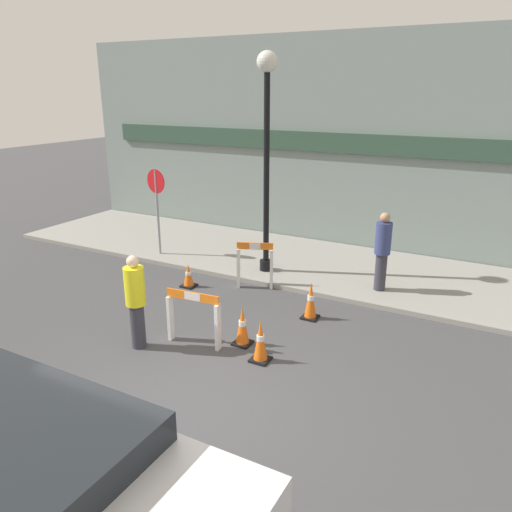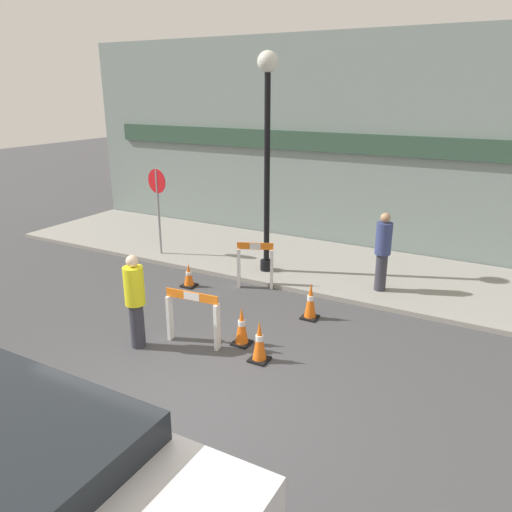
{
  "view_description": "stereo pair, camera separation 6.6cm",
  "coord_description": "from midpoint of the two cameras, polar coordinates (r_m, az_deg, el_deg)",
  "views": [
    {
      "loc": [
        3.6,
        -4.53,
        4.14
      ],
      "look_at": [
        -0.83,
        3.65,
        1.0
      ],
      "focal_mm": 35.0,
      "sensor_mm": 36.0,
      "label": 1
    },
    {
      "loc": [
        3.66,
        -4.5,
        4.14
      ],
      "look_at": [
        -0.83,
        3.65,
        1.0
      ],
      "focal_mm": 35.0,
      "sensor_mm": 36.0,
      "label": 2
    }
  ],
  "objects": [
    {
      "name": "traffic_cone_3",
      "position": [
        8.48,
        -1.79,
        -8.05
      ],
      "size": [
        0.3,
        0.3,
        0.69
      ],
      "color": "black",
      "rests_on": "ground_plane"
    },
    {
      "name": "person_worker",
      "position": [
        8.41,
        -13.81,
        -4.8
      ],
      "size": [
        0.43,
        0.43,
        1.62
      ],
      "rotation": [
        0.0,
        0.0,
        1.17
      ],
      "color": "#33333D",
      "rests_on": "ground_plane"
    },
    {
      "name": "traffic_cone_1",
      "position": [
        11.0,
        -7.9,
        -2.26
      ],
      "size": [
        0.3,
        0.3,
        0.52
      ],
      "color": "black",
      "rests_on": "ground_plane"
    },
    {
      "name": "traffic_cone_0",
      "position": [
        7.99,
        0.28,
        -9.75
      ],
      "size": [
        0.3,
        0.3,
        0.7
      ],
      "color": "black",
      "rests_on": "ground_plane"
    },
    {
      "name": "barricade_1",
      "position": [
        10.73,
        -0.3,
        -0.92
      ],
      "size": [
        0.77,
        0.42,
        1.03
      ],
      "rotation": [
        0.0,
        0.0,
        9.82
      ],
      "color": "white",
      "rests_on": "ground_plane"
    },
    {
      "name": "sidewalk_slab",
      "position": [
        12.11,
        9.28,
        -1.35
      ],
      "size": [
        18.0,
        3.58,
        0.1
      ],
      "color": "gray",
      "rests_on": "ground_plane"
    },
    {
      "name": "traffic_cone_2",
      "position": [
        9.43,
        6.07,
        -5.13
      ],
      "size": [
        0.3,
        0.3,
        0.73
      ],
      "color": "black",
      "rests_on": "ground_plane"
    },
    {
      "name": "ground_plane",
      "position": [
        7.12,
        -8.8,
        -17.16
      ],
      "size": [
        60.0,
        60.0,
        0.0
      ],
      "primitive_type": "plane",
      "color": "#424244"
    },
    {
      "name": "barricade_0",
      "position": [
        8.46,
        -7.4,
        -6.78
      ],
      "size": [
        0.98,
        0.22,
        0.96
      ],
      "rotation": [
        0.0,
        0.0,
        6.38
      ],
      "color": "white",
      "rests_on": "ground_plane"
    },
    {
      "name": "storefront_facade",
      "position": [
        13.25,
        12.66,
        12.19
      ],
      "size": [
        18.0,
        0.22,
        5.5
      ],
      "color": "gray",
      "rests_on": "ground_plane"
    },
    {
      "name": "streetlamp_post",
      "position": [
        11.0,
        1.06,
        13.69
      ],
      "size": [
        0.44,
        0.44,
        4.78
      ],
      "color": "black",
      "rests_on": "sidewalk_slab"
    },
    {
      "name": "person_pedestrian",
      "position": [
        10.57,
        14.08,
        0.78
      ],
      "size": [
        0.44,
        0.44,
        1.66
      ],
      "rotation": [
        0.0,
        0.0,
        2.71
      ],
      "color": "#33333D",
      "rests_on": "sidewalk_slab"
    },
    {
      "name": "parked_car_1",
      "position": [
        4.97,
        -27.17,
        -23.34
      ],
      "size": [
        4.36,
        1.84,
        1.73
      ],
      "color": "silver",
      "rests_on": "ground_plane"
    },
    {
      "name": "stop_sign",
      "position": [
        12.71,
        -11.42,
        6.53
      ],
      "size": [
        0.6,
        0.11,
        2.17
      ],
      "rotation": [
        0.0,
        0.0,
        3.0
      ],
      "color": "gray",
      "rests_on": "sidewalk_slab"
    }
  ]
}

